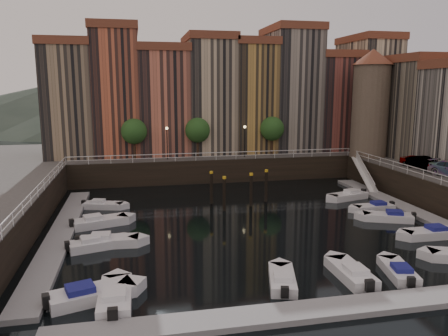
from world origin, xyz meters
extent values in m
plane|color=black|center=(0.00, 0.00, 0.00)|extent=(200.00, 200.00, 0.00)
cube|color=black|center=(0.00, 26.00, 1.50)|extent=(80.00, 20.00, 3.00)
cube|color=gray|center=(-16.20, -1.00, 0.17)|extent=(2.00, 28.00, 0.35)
cube|color=gray|center=(16.20, -1.00, 0.17)|extent=(2.00, 28.00, 0.35)
cube|color=gray|center=(0.00, -17.00, 0.17)|extent=(30.00, 2.00, 0.35)
cone|color=#2D382D|center=(-30.00, 110.00, 7.00)|extent=(80.00, 80.00, 14.00)
cone|color=#2D382D|center=(5.00, 110.00, 9.00)|extent=(100.00, 100.00, 18.00)
cone|color=#2D382D|center=(40.00, 110.00, 6.00)|extent=(70.00, 70.00, 12.00)
cube|color=#957D5E|center=(-18.00, 23.50, 10.00)|extent=(6.00, 10.00, 14.00)
cube|color=brown|center=(-18.00, 23.50, 17.50)|extent=(6.30, 10.30, 1.00)
cube|color=#C75F3E|center=(-12.10, 23.50, 11.00)|extent=(5.80, 10.00, 16.00)
cube|color=brown|center=(-12.10, 23.50, 19.50)|extent=(6.10, 10.30, 1.00)
cube|color=#CA6D53|center=(-5.95, 23.50, 9.75)|extent=(6.50, 10.00, 13.50)
cube|color=brown|center=(-5.95, 23.50, 17.00)|extent=(6.80, 10.30, 1.00)
cube|color=tan|center=(0.40, 23.50, 10.50)|extent=(6.20, 10.00, 15.00)
cube|color=brown|center=(0.40, 23.50, 18.50)|extent=(6.50, 10.30, 1.00)
cube|color=#B48842|center=(6.30, 23.50, 10.25)|extent=(5.60, 10.00, 14.50)
cube|color=brown|center=(6.30, 23.50, 18.00)|extent=(5.90, 10.30, 1.00)
cube|color=gray|center=(12.30, 23.50, 11.25)|extent=(6.40, 10.00, 16.50)
cube|color=brown|center=(12.30, 23.50, 20.00)|extent=(6.70, 10.30, 1.00)
cube|color=brown|center=(18.50, 23.50, 9.50)|extent=(6.00, 10.00, 13.00)
cube|color=brown|center=(18.50, 23.50, 16.50)|extent=(6.30, 10.30, 1.00)
cube|color=beige|center=(24.45, 23.50, 10.75)|extent=(5.90, 10.00, 15.50)
cube|color=brown|center=(24.45, 23.50, 19.00)|extent=(6.20, 10.30, 1.00)
cube|color=#776C5A|center=(26.50, 12.00, 9.00)|extent=(9.00, 8.00, 12.00)
cube|color=brown|center=(26.50, 12.00, 15.50)|extent=(9.30, 8.30, 1.00)
cylinder|color=#6B5B4C|center=(20.00, 14.50, 9.00)|extent=(4.60, 4.60, 12.00)
cone|color=brown|center=(20.00, 14.50, 15.80)|extent=(5.20, 5.20, 2.00)
cylinder|color=black|center=(-10.00, 18.20, 4.20)|extent=(0.30, 0.30, 2.40)
sphere|color=#1E4719|center=(-10.00, 18.20, 6.60)|extent=(3.20, 3.20, 3.20)
cylinder|color=black|center=(-2.00, 18.20, 4.20)|extent=(0.30, 0.30, 2.40)
sphere|color=#1E4719|center=(-2.00, 18.20, 6.60)|extent=(3.20, 3.20, 3.20)
cylinder|color=black|center=(8.00, 18.20, 4.20)|extent=(0.30, 0.30, 2.40)
sphere|color=#1E4719|center=(8.00, 18.20, 6.60)|extent=(3.20, 3.20, 3.20)
cylinder|color=black|center=(-6.00, 17.20, 5.00)|extent=(0.12, 0.12, 4.00)
sphere|color=#FFD88C|center=(-6.00, 17.20, 7.00)|extent=(0.36, 0.36, 0.36)
cylinder|color=black|center=(4.00, 17.20, 5.00)|extent=(0.12, 0.12, 4.00)
sphere|color=#FFD88C|center=(4.00, 17.20, 7.00)|extent=(0.36, 0.36, 0.36)
cube|color=white|center=(0.00, 16.00, 3.95)|extent=(36.00, 0.08, 0.08)
cube|color=white|center=(0.00, 16.00, 3.50)|extent=(36.00, 0.06, 0.06)
cube|color=white|center=(18.00, -1.00, 3.95)|extent=(0.08, 34.00, 0.08)
cube|color=white|center=(18.00, -1.00, 3.50)|extent=(0.06, 34.00, 0.06)
cube|color=white|center=(-18.00, -1.00, 3.95)|extent=(0.08, 34.00, 0.08)
cube|color=white|center=(-18.00, -1.00, 3.50)|extent=(0.06, 34.00, 0.06)
cube|color=white|center=(17.10, 10.00, 1.75)|extent=(2.78, 8.26, 2.81)
cube|color=white|center=(17.10, 10.00, 2.25)|extent=(1.93, 8.32, 3.65)
cylinder|color=black|center=(-1.55, 3.52, 1.50)|extent=(0.32, 0.32, 3.60)
cylinder|color=gold|center=(-1.55, 3.52, 3.35)|extent=(0.36, 0.36, 0.25)
cylinder|color=black|center=(-2.32, 6.41, 1.50)|extent=(0.32, 0.32, 3.60)
cylinder|color=gold|center=(-2.32, 6.41, 3.35)|extent=(0.36, 0.36, 0.25)
cylinder|color=black|center=(1.48, 4.62, 1.50)|extent=(0.32, 0.32, 3.60)
cylinder|color=gold|center=(1.48, 4.62, 3.35)|extent=(0.36, 0.36, 0.25)
cylinder|color=black|center=(3.53, 6.08, 1.50)|extent=(0.32, 0.32, 3.60)
cylinder|color=gold|center=(3.53, 6.08, 3.35)|extent=(0.36, 0.36, 0.25)
cube|color=silver|center=(-12.70, -13.01, 0.32)|extent=(5.04, 3.18, 0.80)
cube|color=navy|center=(-13.31, -13.20, 0.80)|extent=(1.82, 1.68, 0.54)
cube|color=black|center=(-15.05, -13.76, 0.59)|extent=(0.52, 0.62, 0.75)
cube|color=silver|center=(-12.20, -4.15, 0.30)|extent=(4.57, 2.04, 0.76)
cube|color=silver|center=(-12.81, -4.11, 0.76)|extent=(1.50, 1.31, 0.51)
cube|color=black|center=(-14.53, -3.99, 0.56)|extent=(0.39, 0.53, 0.71)
cube|color=silver|center=(-12.96, -4.48, 0.29)|extent=(4.59, 2.75, 0.73)
cube|color=silver|center=(-13.53, -4.64, 0.73)|extent=(1.63, 1.50, 0.49)
cube|color=black|center=(-15.13, -5.08, 0.54)|extent=(0.46, 0.56, 0.68)
cube|color=silver|center=(-13.21, 1.06, 0.32)|extent=(4.95, 3.07, 0.79)
cube|color=silver|center=(-13.81, 0.88, 0.79)|extent=(1.78, 1.64, 0.53)
cube|color=black|center=(-15.52, 0.35, 0.58)|extent=(0.51, 0.61, 0.74)
cube|color=silver|center=(-13.31, 6.90, 0.27)|extent=(4.17, 2.51, 0.67)
cube|color=silver|center=(-13.82, 7.04, 0.67)|extent=(1.48, 1.36, 0.44)
cube|color=black|center=(-15.27, 7.45, 0.49)|extent=(0.42, 0.51, 0.62)
cube|color=silver|center=(13.15, -7.52, 0.30)|extent=(4.35, 1.73, 0.74)
cube|color=navy|center=(13.74, -7.53, 0.74)|extent=(1.39, 1.20, 0.49)
cube|color=silver|center=(12.43, -2.68, 0.29)|extent=(4.61, 3.14, 0.73)
cube|color=navy|center=(12.98, -2.90, 0.73)|extent=(1.70, 1.60, 0.49)
cube|color=black|center=(14.52, -3.52, 0.54)|extent=(0.50, 0.58, 0.68)
cube|color=silver|center=(12.90, 0.54, 0.27)|extent=(4.04, 1.68, 0.68)
cube|color=navy|center=(13.44, 0.56, 0.68)|extent=(1.31, 1.13, 0.45)
cube|color=black|center=(14.98, 0.62, 0.50)|extent=(0.33, 0.46, 0.63)
cube|color=silver|center=(12.57, 5.25, 0.30)|extent=(4.71, 2.84, 0.75)
cube|color=silver|center=(13.14, 5.41, 0.75)|extent=(1.68, 1.54, 0.50)
cube|color=black|center=(14.79, 5.87, 0.55)|extent=(0.47, 0.58, 0.70)
cube|color=silver|center=(-11.40, -13.56, 0.32)|extent=(1.85, 4.66, 0.79)
cube|color=silver|center=(-11.41, -14.19, 0.79)|extent=(1.29, 1.49, 0.53)
cube|color=black|center=(-11.43, -15.99, 0.58)|extent=(0.53, 0.38, 0.74)
cube|color=silver|center=(-1.36, -13.20, 0.27)|extent=(2.56, 4.29, 0.69)
cube|color=silver|center=(-1.51, -13.73, 0.69)|extent=(1.39, 1.52, 0.46)
cube|color=black|center=(-1.92, -15.23, 0.50)|extent=(0.53, 0.43, 0.64)
cube|color=silver|center=(3.23, -13.22, 0.30)|extent=(1.75, 4.45, 0.76)
cube|color=silver|center=(3.22, -13.83, 0.76)|extent=(1.22, 1.42, 0.50)
cube|color=black|center=(3.21, -15.54, 0.55)|extent=(0.51, 0.36, 0.71)
cube|color=silver|center=(6.43, -13.49, 0.27)|extent=(2.33, 4.16, 0.67)
cube|color=navy|center=(6.32, -14.01, 0.67)|extent=(1.31, 1.45, 0.45)
cube|color=black|center=(5.99, -15.49, 0.49)|extent=(0.50, 0.40, 0.62)
imported|color=gray|center=(21.35, 6.08, 3.66)|extent=(2.70, 4.15, 1.31)
imported|color=gray|center=(20.98, 4.43, 3.71)|extent=(1.65, 4.39, 1.43)
camera|label=1|loc=(-10.03, -37.24, 12.02)|focal=35.00mm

